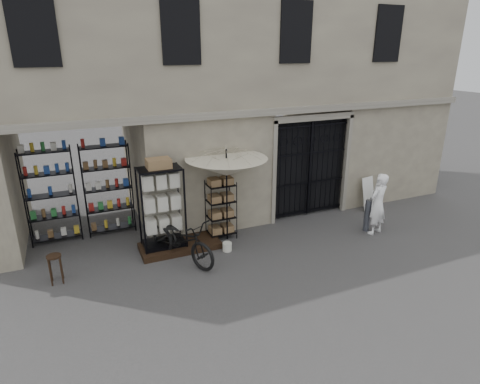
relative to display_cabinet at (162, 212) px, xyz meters
name	(u,v)px	position (x,y,z in m)	size (l,w,h in m)	color
ground	(293,257)	(2.79, -1.60, -1.06)	(80.00, 80.00, 0.00)	black
main_building	(230,60)	(2.79, 2.40, 3.44)	(14.00, 4.00, 9.00)	gray
shop_recess	(82,189)	(-1.71, 1.20, 0.44)	(3.00, 1.70, 3.00)	black
shop_shelving	(80,192)	(-1.76, 1.70, 0.19)	(2.70, 0.50, 2.50)	black
iron_gate	(307,167)	(4.54, 0.68, 0.44)	(2.50, 0.21, 3.00)	black
step_platform	(180,246)	(0.39, -0.05, -0.98)	(2.00, 0.90, 0.15)	black
display_cabinet	(162,212)	(0.00, 0.00, 0.00)	(1.16, 0.93, 2.18)	black
wire_rack	(221,210)	(1.59, 0.14, -0.28)	(0.80, 0.66, 1.59)	black
market_umbrella	(226,162)	(1.70, -0.03, 1.07)	(2.15, 2.18, 2.96)	black
white_bucket	(227,247)	(1.45, -0.65, -0.94)	(0.23, 0.23, 0.22)	beige
bicycle	(183,260)	(0.28, -0.68, -1.06)	(0.73, 1.10, 2.10)	black
wooden_stool	(56,268)	(-2.48, -0.51, -0.71)	(0.33, 0.33, 0.65)	black
steel_bollard	(367,215)	(5.46, -1.08, -0.60)	(0.17, 0.17, 0.91)	#565A66
shopkeeper	(374,233)	(5.57, -1.30, -1.06)	(0.62, 1.71, 0.41)	white
easel_sign	(373,195)	(6.59, 0.01, -0.53)	(0.59, 0.65, 1.02)	silver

